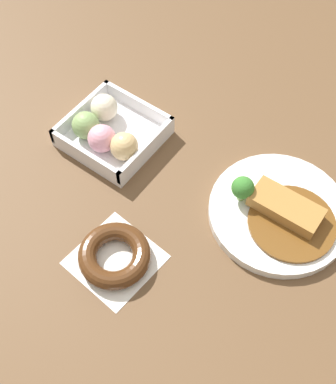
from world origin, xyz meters
TOP-DOWN VIEW (x-y plane):
  - ground_plane at (0.00, 0.00)m, footprint 1.60×1.60m
  - curry_plate at (0.14, 0.05)m, footprint 0.24×0.24m
  - donut_box at (-0.20, 0.00)m, footprint 0.17×0.16m
  - chocolate_ring_donut at (-0.03, -0.19)m, footprint 0.14×0.14m

SIDE VIEW (x-z plane):
  - ground_plane at x=0.00m, z-range 0.00..0.00m
  - curry_plate at x=0.14m, z-range -0.02..0.05m
  - chocolate_ring_donut at x=-0.03m, z-range 0.00..0.03m
  - donut_box at x=-0.20m, z-range -0.01..0.06m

